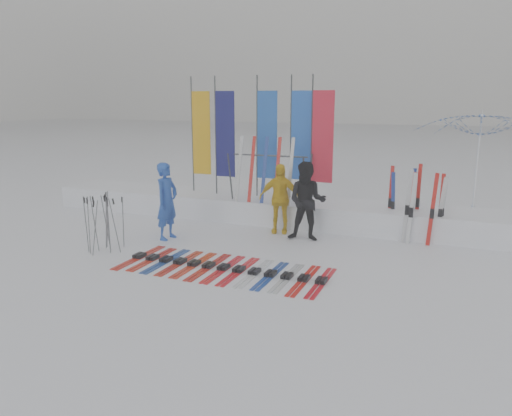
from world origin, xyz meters
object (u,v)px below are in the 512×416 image
at_px(person_blue, 167,201).
at_px(tent_canopy, 477,168).
at_px(person_yellow, 279,198).
at_px(person_black, 307,202).
at_px(ski_rack, 270,171).
at_px(ski_row, 224,268).

xyz_separation_m(person_blue, tent_canopy, (6.58, 4.13, 0.59)).
distance_m(person_blue, person_yellow, 2.67).
bearing_deg(tent_canopy, person_yellow, -149.11).
distance_m(person_black, person_yellow, 0.90).
relative_size(person_black, ski_rack, 0.89).
height_order(person_blue, person_black, person_black).
bearing_deg(person_black, person_yellow, 146.38).
relative_size(person_black, ski_row, 0.45).
xyz_separation_m(person_yellow, tent_canopy, (4.38, 2.62, 0.64)).
bearing_deg(person_yellow, ski_rack, 113.50).
bearing_deg(ski_row, tent_canopy, 51.53).
distance_m(person_blue, person_black, 3.21).
distance_m(person_yellow, tent_canopy, 5.14).
bearing_deg(ski_row, person_blue, 145.65).
xyz_separation_m(person_yellow, ski_row, (-0.07, -2.97, -0.81)).
relative_size(person_black, person_yellow, 1.08).
distance_m(tent_canopy, ski_row, 7.29).
distance_m(person_blue, tent_canopy, 7.80).
bearing_deg(ski_rack, tent_canopy, 21.21).
bearing_deg(ski_row, person_yellow, 88.72).
height_order(person_black, ski_rack, ski_rack).
relative_size(tent_canopy, ski_row, 0.82).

